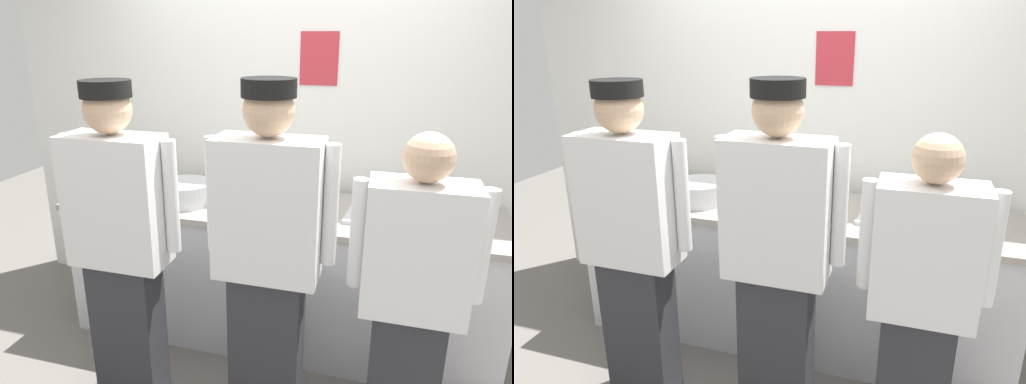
# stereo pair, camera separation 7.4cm
# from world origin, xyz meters

# --- Properties ---
(ground_plane) EXTENTS (9.00, 9.00, 0.00)m
(ground_plane) POSITION_xyz_m (0.00, 0.00, 0.00)
(ground_plane) COLOR slate
(wall_back) EXTENTS (4.25, 0.11, 2.66)m
(wall_back) POSITION_xyz_m (0.00, 0.88, 1.33)
(wall_back) COLOR white
(wall_back) RESTS_ON ground
(prep_counter) EXTENTS (2.71, 0.73, 0.92)m
(prep_counter) POSITION_xyz_m (0.00, 0.39, 0.46)
(prep_counter) COLOR silver
(prep_counter) RESTS_ON ground
(chef_near_left) EXTENTS (0.62, 0.24, 1.74)m
(chef_near_left) POSITION_xyz_m (-0.64, -0.39, 0.93)
(chef_near_left) COLOR #2D2D33
(chef_near_left) RESTS_ON ground
(chef_center) EXTENTS (0.63, 0.24, 1.76)m
(chef_center) POSITION_xyz_m (0.12, -0.34, 0.94)
(chef_center) COLOR #2D2D33
(chef_center) RESTS_ON ground
(chef_far_right) EXTENTS (0.58, 0.24, 1.57)m
(chef_far_right) POSITION_xyz_m (0.78, -0.34, 0.83)
(chef_far_right) COLOR #2D2D33
(chef_far_right) RESTS_ON ground
(plate_stack_front) EXTENTS (0.21, 0.21, 0.06)m
(plate_stack_front) POSITION_xyz_m (0.04, 0.49, 0.95)
(plate_stack_front) COLOR white
(plate_stack_front) RESTS_ON prep_counter
(plate_stack_rear) EXTENTS (0.24, 0.24, 0.07)m
(plate_stack_rear) POSITION_xyz_m (-0.23, 0.33, 0.96)
(plate_stack_rear) COLOR white
(plate_stack_rear) RESTS_ON prep_counter
(mixing_bowl_steel) EXTENTS (0.35, 0.35, 0.14)m
(mixing_bowl_steel) POSITION_xyz_m (-0.58, 0.29, 0.99)
(mixing_bowl_steel) COLOR #B7BABF
(mixing_bowl_steel) RESTS_ON prep_counter
(sheet_tray) EXTENTS (0.48, 0.41, 0.02)m
(sheet_tray) POSITION_xyz_m (0.64, 0.35, 0.93)
(sheet_tray) COLOR #B7BABF
(sheet_tray) RESTS_ON prep_counter
(squeeze_bottle_primary) EXTENTS (0.06, 0.06, 0.18)m
(squeeze_bottle_primary) POSITION_xyz_m (1.03, 0.33, 1.01)
(squeeze_bottle_primary) COLOR red
(squeeze_bottle_primary) RESTS_ON prep_counter
(squeeze_bottle_secondary) EXTENTS (0.05, 0.05, 0.20)m
(squeeze_bottle_secondary) POSITION_xyz_m (-1.10, 0.26, 1.02)
(squeeze_bottle_secondary) COLOR orange
(squeeze_bottle_secondary) RESTS_ON prep_counter
(ramekin_green_sauce) EXTENTS (0.11, 0.11, 0.04)m
(ramekin_green_sauce) POSITION_xyz_m (-1.01, 0.33, 0.94)
(ramekin_green_sauce) COLOR white
(ramekin_green_sauce) RESTS_ON prep_counter
(ramekin_red_sauce) EXTENTS (0.09, 0.09, 0.04)m
(ramekin_red_sauce) POSITION_xyz_m (-0.87, 0.34, 0.94)
(ramekin_red_sauce) COLOR white
(ramekin_red_sauce) RESTS_ON prep_counter
(ramekin_orange_sauce) EXTENTS (0.09, 0.09, 0.04)m
(ramekin_orange_sauce) POSITION_xyz_m (0.10, 0.18, 0.94)
(ramekin_orange_sauce) COLOR white
(ramekin_orange_sauce) RESTS_ON prep_counter
(deli_cup) EXTENTS (0.09, 0.09, 0.11)m
(deli_cup) POSITION_xyz_m (0.86, 0.55, 0.97)
(deli_cup) COLOR white
(deli_cup) RESTS_ON prep_counter
(chefs_knife) EXTENTS (0.28, 0.03, 0.02)m
(chefs_knife) POSITION_xyz_m (-0.43, 0.29, 0.93)
(chefs_knife) COLOR #B7BABF
(chefs_knife) RESTS_ON prep_counter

